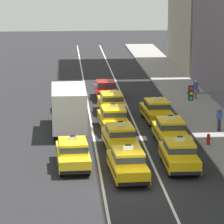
% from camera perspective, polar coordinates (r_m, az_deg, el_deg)
% --- Properties ---
extents(ground_plane, '(160.00, 160.00, 0.00)m').
position_cam_1_polar(ground_plane, '(35.04, 1.83, -6.56)').
color(ground_plane, '#232326').
extents(lane_stripe_left_center, '(0.14, 80.00, 0.01)m').
position_cam_1_polar(lane_stripe_left_center, '(54.14, -2.08, 0.49)').
color(lane_stripe_left_center, silver).
rests_on(lane_stripe_left_center, ground).
extents(lane_stripe_center_right, '(0.14, 80.00, 0.01)m').
position_cam_1_polar(lane_stripe_center_right, '(54.35, 1.29, 0.55)').
color(lane_stripe_center_right, silver).
rests_on(lane_stripe_center_right, ground).
extents(sidewalk_curb, '(4.00, 90.00, 0.15)m').
position_cam_1_polar(sidewalk_curb, '(50.38, 8.19, -0.50)').
color(sidewalk_curb, gray).
rests_on(sidewalk_curb, ground).
extents(taxi_left_nearest, '(2.01, 4.64, 1.96)m').
position_cam_1_polar(taxi_left_nearest, '(38.04, -3.43, -3.59)').
color(taxi_left_nearest, black).
rests_on(taxi_left_nearest, ground).
extents(box_truck_left_second, '(2.38, 6.99, 3.27)m').
position_cam_1_polar(box_truck_left_second, '(45.75, -3.80, 0.42)').
color(box_truck_left_second, black).
rests_on(box_truck_left_second, ground).
extents(taxi_left_third, '(2.04, 4.64, 1.96)m').
position_cam_1_polar(taxi_left_third, '(52.51, -3.77, 1.06)').
color(taxi_left_third, black).
rests_on(taxi_left_third, ground).
extents(taxi_center_nearest, '(2.03, 4.64, 1.96)m').
position_cam_1_polar(taxi_center_nearest, '(36.17, 1.38, -4.46)').
color(taxi_center_nearest, black).
rests_on(taxi_center_nearest, ground).
extents(taxi_center_second, '(2.08, 4.66, 1.96)m').
position_cam_1_polar(taxi_center_second, '(41.29, 0.69, -2.23)').
color(taxi_center_second, black).
rests_on(taxi_center_second, ground).
extents(taxi_center_third, '(2.05, 4.65, 1.96)m').
position_cam_1_polar(taxi_center_third, '(46.34, 0.10, -0.53)').
color(taxi_center_third, black).
rests_on(taxi_center_third, ground).
extents(taxi_center_fourth, '(1.98, 4.62, 1.96)m').
position_cam_1_polar(taxi_center_fourth, '(51.44, -0.06, 0.83)').
color(taxi_center_fourth, black).
rests_on(taxi_center_fourth, ground).
extents(sedan_center_fifth, '(1.85, 4.34, 1.58)m').
position_cam_1_polar(sedan_center_fifth, '(57.02, -0.54, 2.01)').
color(sedan_center_fifth, black).
rests_on(sedan_center_fifth, ground).
extents(taxi_right_nearest, '(1.85, 4.57, 1.96)m').
position_cam_1_polar(taxi_right_nearest, '(38.03, 5.88, -3.64)').
color(taxi_right_nearest, black).
rests_on(taxi_right_nearest, ground).
extents(taxi_right_second, '(1.86, 4.57, 1.96)m').
position_cam_1_polar(taxi_right_second, '(43.10, 5.09, -1.63)').
color(taxi_right_second, black).
rests_on(taxi_right_second, ground).
extents(taxi_right_third, '(2.05, 4.65, 1.96)m').
position_cam_1_polar(taxi_right_third, '(48.94, 3.90, 0.17)').
color(taxi_right_third, black).
rests_on(taxi_right_third, ground).
extents(pedestrian_near_crosswalk, '(0.47, 0.24, 1.62)m').
position_cam_1_polar(pedestrian_near_crosswalk, '(56.76, 7.31, 1.97)').
color(pedestrian_near_crosswalk, slate).
rests_on(pedestrian_near_crosswalk, sidewalk_curb).
extents(pedestrian_trailing, '(0.36, 0.24, 1.67)m').
position_cam_1_polar(pedestrian_trailing, '(46.12, 9.33, -0.62)').
color(pedestrian_trailing, '#23232D').
rests_on(pedestrian_trailing, sidewalk_curb).
extents(fire_hydrant, '(0.36, 0.22, 0.73)m').
position_cam_1_polar(fire_hydrant, '(42.71, 8.40, -2.31)').
color(fire_hydrant, red).
rests_on(fire_hydrant, sidewalk_curb).
extents(traffic_light_pole, '(2.87, 0.33, 5.58)m').
position_cam_1_polar(traffic_light_pole, '(34.10, 9.51, -0.58)').
color(traffic_light_pole, '#47474C').
rests_on(traffic_light_pole, ground).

